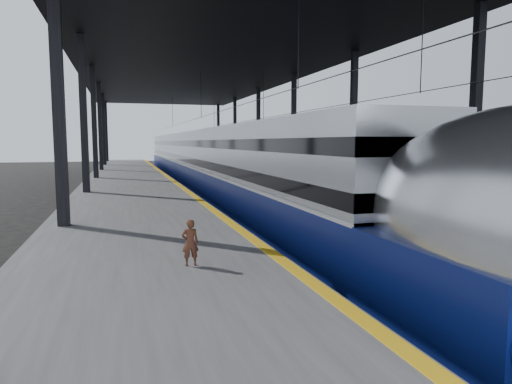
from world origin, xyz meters
name	(u,v)px	position (x,y,z in m)	size (l,w,h in m)	color
ground	(296,289)	(0.00, 0.00, 0.00)	(160.00, 160.00, 0.00)	black
platform	(131,190)	(-3.50, 20.00, 0.50)	(6.00, 80.00, 1.00)	#4C4C4F
yellow_strip	(174,182)	(-0.70, 20.00, 1.00)	(0.30, 80.00, 0.01)	gold
rails	(250,193)	(4.50, 20.00, 0.08)	(6.52, 80.00, 0.16)	slate
canopy	(212,57)	(1.90, 20.00, 9.12)	(18.00, 75.00, 9.47)	black
tgv_train	(208,164)	(2.00, 22.61, 2.04)	(3.04, 65.20, 4.35)	#B9BBC0
second_train	(232,159)	(7.00, 35.81, 1.81)	(2.60, 56.05, 3.58)	navy
child	(190,243)	(-2.69, -0.78, 1.49)	(0.36, 0.24, 0.99)	#492618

